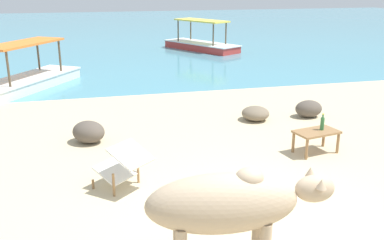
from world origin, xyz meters
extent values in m
cube|color=#CCB78E|center=(0.00, 0.00, 0.02)|extent=(18.00, 14.00, 0.04)
cube|color=teal|center=(0.00, 22.00, 0.00)|extent=(60.00, 36.00, 0.03)
cylinder|color=tan|center=(-0.34, -0.36, 0.33)|extent=(0.11, 0.11, 0.57)
cylinder|color=tan|center=(-1.19, -0.25, 0.33)|extent=(0.11, 0.11, 0.57)
ellipsoid|color=tan|center=(-0.78, -0.46, 0.78)|extent=(1.62, 0.76, 0.62)
ellipsoid|color=tan|center=(0.18, -0.58, 0.89)|extent=(0.44, 0.30, 0.29)
cone|color=tan|center=(0.20, -0.43, 1.01)|extent=(0.12, 0.12, 0.10)
cone|color=tan|center=(0.16, -0.72, 1.01)|extent=(0.12, 0.12, 0.10)
ellipsoid|color=tan|center=(-0.51, -0.50, 1.05)|extent=(0.32, 0.28, 0.21)
cube|color=olive|center=(1.79, 2.21, 0.42)|extent=(0.83, 0.58, 0.04)
cylinder|color=olive|center=(2.09, 2.45, 0.22)|extent=(0.05, 0.05, 0.37)
cylinder|color=olive|center=(2.16, 2.10, 0.22)|extent=(0.05, 0.05, 0.37)
cylinder|color=olive|center=(1.42, 2.32, 0.22)|extent=(0.05, 0.05, 0.37)
cylinder|color=olive|center=(1.49, 1.96, 0.22)|extent=(0.05, 0.05, 0.37)
cylinder|color=#2D6B38|center=(1.91, 2.24, 0.55)|extent=(0.07, 0.07, 0.22)
cylinder|color=#2D6B38|center=(1.91, 2.24, 0.69)|extent=(0.03, 0.03, 0.06)
cylinder|color=yellow|center=(1.91, 2.24, 0.73)|extent=(0.03, 0.03, 0.02)
cylinder|color=olive|center=(-2.03, 1.71, 0.11)|extent=(0.04, 0.04, 0.14)
cylinder|color=olive|center=(-1.64, 2.06, 0.11)|extent=(0.04, 0.04, 0.14)
cylinder|color=olive|center=(-1.75, 1.40, 0.21)|extent=(0.04, 0.04, 0.34)
cylinder|color=olive|center=(-1.37, 1.75, 0.21)|extent=(0.04, 0.04, 0.34)
cube|color=silver|center=(-1.70, 1.73, 0.28)|extent=(0.68, 0.67, 0.21)
cube|color=silver|center=(-1.49, 1.50, 0.61)|extent=(0.70, 0.69, 0.23)
ellipsoid|color=#756651|center=(1.48, 4.22, 0.19)|extent=(0.80, 0.80, 0.30)
ellipsoid|color=brown|center=(2.70, 4.16, 0.23)|extent=(0.60, 0.47, 0.37)
ellipsoid|color=brown|center=(-2.04, 3.69, 0.24)|extent=(0.82, 0.82, 0.41)
cube|color=#C63833|center=(2.99, 14.35, 0.16)|extent=(2.74, 3.67, 0.28)
cube|color=white|center=(2.99, 14.35, 0.32)|extent=(2.82, 3.76, 0.04)
cylinder|color=brown|center=(3.86, 13.60, 0.77)|extent=(0.06, 0.06, 0.95)
cylinder|color=brown|center=(3.19, 13.22, 0.77)|extent=(0.06, 0.06, 0.95)
cylinder|color=brown|center=(2.79, 15.48, 0.77)|extent=(0.06, 0.06, 0.95)
cylinder|color=brown|center=(2.13, 15.10, 0.77)|extent=(0.06, 0.06, 0.95)
cube|color=#EFD14C|center=(2.99, 14.35, 1.28)|extent=(2.06, 2.65, 0.06)
cube|color=white|center=(-3.63, 8.60, 0.16)|extent=(2.89, 3.61, 0.28)
cube|color=white|center=(-3.63, 8.60, 0.32)|extent=(2.98, 3.70, 0.04)
cylinder|color=brown|center=(-3.36, 9.71, 0.77)|extent=(0.06, 0.06, 0.95)
cylinder|color=brown|center=(-2.72, 9.29, 0.77)|extent=(0.06, 0.06, 0.95)
cylinder|color=brown|center=(-3.90, 7.48, 0.77)|extent=(0.06, 0.06, 0.95)
cube|color=orange|center=(-3.63, 8.60, 1.28)|extent=(2.16, 2.62, 0.06)
camera|label=1|loc=(-2.02, -4.23, 2.93)|focal=41.05mm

